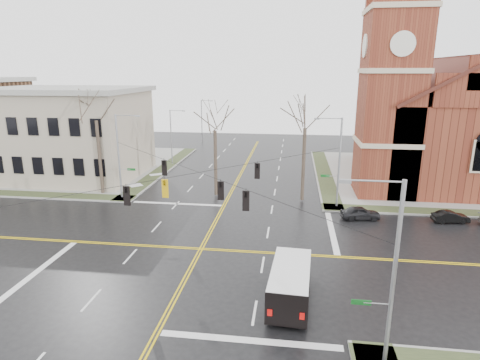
# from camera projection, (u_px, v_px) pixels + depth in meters

# --- Properties ---
(ground) EXTENTS (120.00, 120.00, 0.00)m
(ground) POSITION_uv_depth(u_px,v_px,m) (201.00, 249.00, 31.43)
(ground) COLOR black
(ground) RESTS_ON ground
(sidewalks) EXTENTS (80.00, 80.00, 0.17)m
(sidewalks) POSITION_uv_depth(u_px,v_px,m) (201.00, 248.00, 31.41)
(sidewalks) COLOR gray
(sidewalks) RESTS_ON ground
(road_markings) EXTENTS (100.00, 100.00, 0.01)m
(road_markings) POSITION_uv_depth(u_px,v_px,m) (201.00, 249.00, 31.43)
(road_markings) COLOR gold
(road_markings) RESTS_ON ground
(church) EXTENTS (24.28, 27.48, 27.50)m
(church) POSITION_uv_depth(u_px,v_px,m) (439.00, 113.00, 49.75)
(church) COLOR maroon
(church) RESTS_ON ground
(civic_building_a) EXTENTS (18.00, 14.00, 11.00)m
(civic_building_a) POSITION_uv_depth(u_px,v_px,m) (69.00, 135.00, 51.91)
(civic_building_a) COLOR tan
(civic_building_a) RESTS_ON ground
(signal_pole_ne) EXTENTS (2.75, 0.22, 9.00)m
(signal_pole_ne) POSITION_uv_depth(u_px,v_px,m) (338.00, 160.00, 39.68)
(signal_pole_ne) COLOR gray
(signal_pole_ne) RESTS_ON ground
(signal_pole_nw) EXTENTS (2.75, 0.22, 9.00)m
(signal_pole_nw) POSITION_uv_depth(u_px,v_px,m) (120.00, 154.00, 42.56)
(signal_pole_nw) COLOR gray
(signal_pole_nw) RESTS_ON ground
(signal_pole_se) EXTENTS (2.75, 0.22, 9.00)m
(signal_pole_se) POSITION_uv_depth(u_px,v_px,m) (390.00, 271.00, 17.69)
(signal_pole_se) COLOR gray
(signal_pole_se) RESTS_ON ground
(span_wires) EXTENTS (23.02, 23.02, 0.03)m
(span_wires) POSITION_uv_depth(u_px,v_px,m) (199.00, 172.00, 29.80)
(span_wires) COLOR black
(span_wires) RESTS_ON ground
(traffic_signals) EXTENTS (8.21, 8.26, 1.30)m
(traffic_signals) POSITION_uv_depth(u_px,v_px,m) (197.00, 184.00, 29.36)
(traffic_signals) COLOR black
(traffic_signals) RESTS_ON ground
(streetlight_north_a) EXTENTS (2.30, 0.20, 8.00)m
(streetlight_north_a) POSITION_uv_depth(u_px,v_px,m) (172.00, 135.00, 58.38)
(streetlight_north_a) COLOR gray
(streetlight_north_a) RESTS_ON ground
(streetlight_north_b) EXTENTS (2.30, 0.20, 8.00)m
(streetlight_north_b) POSITION_uv_depth(u_px,v_px,m) (202.00, 119.00, 77.51)
(streetlight_north_b) COLOR gray
(streetlight_north_b) RESTS_ON ground
(cargo_van) EXTENTS (2.65, 6.02, 2.24)m
(cargo_van) POSITION_uv_depth(u_px,v_px,m) (290.00, 280.00, 24.08)
(cargo_van) COLOR white
(cargo_van) RESTS_ON ground
(parked_car_a) EXTENTS (3.84, 2.04, 1.24)m
(parked_car_a) POSITION_uv_depth(u_px,v_px,m) (360.00, 213.00, 37.57)
(parked_car_a) COLOR black
(parked_car_a) RESTS_ON ground
(parked_car_b) EXTENTS (3.37, 1.58, 1.07)m
(parked_car_b) POSITION_uv_depth(u_px,v_px,m) (451.00, 217.00, 36.79)
(parked_car_b) COLOR black
(parked_car_b) RESTS_ON ground
(tree_nw_far) EXTENTS (4.00, 4.00, 12.24)m
(tree_nw_far) POSITION_uv_depth(u_px,v_px,m) (96.00, 115.00, 43.08)
(tree_nw_far) COLOR #3D3027
(tree_nw_far) RESTS_ON ground
(tree_nw_near) EXTENTS (4.00, 4.00, 10.73)m
(tree_nw_near) POSITION_uv_depth(u_px,v_px,m) (215.00, 126.00, 42.70)
(tree_nw_near) COLOR #3D3027
(tree_nw_near) RESTS_ON ground
(tree_ne) EXTENTS (4.00, 4.00, 11.52)m
(tree_ne) POSITION_uv_depth(u_px,v_px,m) (305.00, 123.00, 40.79)
(tree_ne) COLOR #3D3027
(tree_ne) RESTS_ON ground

